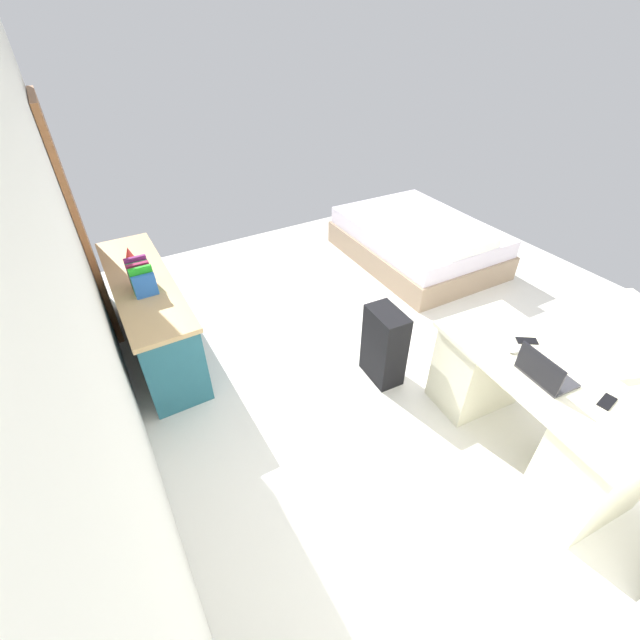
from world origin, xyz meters
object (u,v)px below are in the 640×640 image
(desk, at_px, (531,408))
(suitcase_black, at_px, (384,346))
(figurine_small, at_px, (129,253))
(office_chair, at_px, (601,365))
(credenza, at_px, (151,315))
(cell_phone_near_laptop, at_px, (607,402))
(laptop, at_px, (544,373))
(cell_phone_by_mouse, at_px, (527,341))
(computer_mouse, at_px, (515,350))
(bed, at_px, (417,242))

(desk, relative_size, suitcase_black, 2.26)
(desk, distance_m, figurine_small, 3.47)
(office_chair, xyz_separation_m, figurine_small, (2.85, 2.73, 0.37))
(credenza, distance_m, cell_phone_near_laptop, 3.44)
(office_chair, relative_size, laptop, 2.86)
(desk, relative_size, office_chair, 1.59)
(office_chair, height_order, suitcase_black, office_chair)
(desk, distance_m, cell_phone_by_mouse, 0.45)
(laptop, distance_m, cell_phone_near_laptop, 0.36)
(figurine_small, bearing_deg, laptop, -146.76)
(cell_phone_near_laptop, bearing_deg, suitcase_black, 9.16)
(figurine_small, bearing_deg, credenza, -179.79)
(desk, relative_size, figurine_small, 13.59)
(desk, xyz_separation_m, laptop, (-0.02, 0.09, 0.39))
(laptop, relative_size, computer_mouse, 3.29)
(cell_phone_by_mouse, bearing_deg, bed, 9.59)
(office_chair, height_order, laptop, office_chair)
(office_chair, distance_m, suitcase_black, 1.60)
(office_chair, bearing_deg, desk, 89.36)
(credenza, height_order, laptop, laptop)
(suitcase_black, xyz_separation_m, laptop, (-1.09, -0.33, 0.44))
(office_chair, relative_size, bed, 0.48)
(desk, xyz_separation_m, figurine_small, (2.84, 1.96, 0.41))
(bed, bearing_deg, figurine_small, 83.81)
(desk, height_order, office_chair, office_chair)
(cell_phone_near_laptop, bearing_deg, bed, -31.64)
(computer_mouse, bearing_deg, office_chair, -101.51)
(suitcase_black, distance_m, cell_phone_near_laptop, 1.54)
(suitcase_black, distance_m, laptop, 1.22)
(desk, distance_m, credenza, 3.11)
(credenza, relative_size, cell_phone_by_mouse, 13.24)
(bed, distance_m, laptop, 2.88)
(laptop, relative_size, figurine_small, 2.99)
(desk, xyz_separation_m, office_chair, (-0.01, -0.77, 0.04))
(credenza, xyz_separation_m, figurine_small, (0.43, 0.00, 0.42))
(desk, distance_m, office_chair, 0.77)
(bed, xyz_separation_m, computer_mouse, (-2.26, 1.22, 0.50))
(computer_mouse, distance_m, figurine_small, 3.25)
(cell_phone_by_mouse, bearing_deg, cell_phone_near_laptop, -151.38)
(cell_phone_by_mouse, relative_size, figurine_small, 1.24)
(cell_phone_near_laptop, bearing_deg, desk, 1.40)
(bed, bearing_deg, suitcase_black, 131.54)
(desk, height_order, figurine_small, figurine_small)
(office_chair, bearing_deg, computer_mouse, 73.18)
(bed, bearing_deg, cell_phone_near_laptop, 158.30)
(computer_mouse, relative_size, cell_phone_by_mouse, 0.74)
(laptop, bearing_deg, credenza, 37.59)
(figurine_small, bearing_deg, cell_phone_by_mouse, -140.86)
(credenza, relative_size, bed, 0.93)
(bed, height_order, laptop, laptop)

